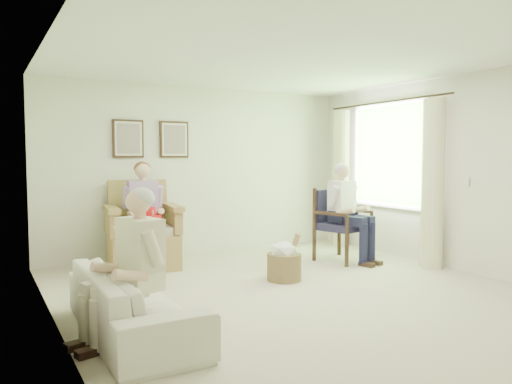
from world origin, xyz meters
TOP-DOWN VIEW (x-y plane):
  - floor at (0.00, 0.00)m, footprint 5.50×5.50m
  - back_wall at (0.00, 2.75)m, footprint 5.00×0.04m
  - left_wall at (-2.50, 0.00)m, footprint 0.04×5.50m
  - right_wall at (2.50, 0.00)m, footprint 0.04×5.50m
  - ceiling at (0.00, 0.00)m, footprint 5.00×5.50m
  - window at (2.46, 1.20)m, footprint 0.13×2.50m
  - curtain_left at (2.33, 0.22)m, footprint 0.34×0.34m
  - curtain_right at (2.33, 2.18)m, footprint 0.34×0.34m
  - framed_print_left at (-1.15, 2.71)m, footprint 0.45×0.05m
  - framed_print_right at (-0.45, 2.71)m, footprint 0.45×0.05m
  - wicker_armchair at (-1.13, 2.19)m, footprint 0.93×0.93m
  - wood_armchair at (1.56, 1.26)m, footprint 0.67×0.63m
  - sofa at (-1.95, -0.35)m, footprint 1.91×0.75m
  - person_wicker at (-1.13, 2.03)m, footprint 0.40×0.63m
  - person_dark at (1.56, 1.09)m, footprint 0.40×0.63m
  - person_sofa at (-1.95, -0.49)m, footprint 0.42×0.62m
  - red_hat at (-1.16, 1.84)m, footprint 0.38×0.38m
  - hatbox at (0.18, 0.60)m, footprint 0.56×0.56m

SIDE VIEW (x-z plane):
  - floor at x=0.00m, z-range 0.00..0.00m
  - hatbox at x=0.18m, z-range -0.07..0.56m
  - sofa at x=-1.95m, z-range 0.00..0.56m
  - wicker_armchair at x=-1.13m, z-range -0.22..0.98m
  - wood_armchair at x=1.56m, z-range 0.05..1.08m
  - person_sofa at x=-1.95m, z-range 0.08..1.31m
  - red_hat at x=-1.16m, z-range 0.70..0.84m
  - person_dark at x=1.56m, z-range 0.13..1.53m
  - person_wicker at x=-1.13m, z-range 0.14..1.56m
  - curtain_left at x=2.33m, z-range 0.00..2.30m
  - curtain_right at x=2.33m, z-range 0.00..2.30m
  - back_wall at x=0.00m, z-range 0.00..2.60m
  - left_wall at x=-2.50m, z-range 0.00..2.60m
  - right_wall at x=2.50m, z-range 0.00..2.60m
  - window at x=2.46m, z-range 0.77..2.40m
  - framed_print_left at x=-1.15m, z-range 1.51..2.06m
  - framed_print_right at x=-0.45m, z-range 1.51..2.06m
  - ceiling at x=0.00m, z-range 2.59..2.61m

